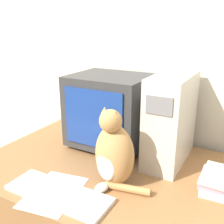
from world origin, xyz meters
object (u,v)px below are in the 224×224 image
Objects in this scene: computer_tower at (171,119)px; keyboard at (58,193)px; cat at (114,153)px; pen at (42,177)px; crt_monitor at (110,111)px; book_stack at (216,181)px.

keyboard is at bearing -120.25° from computer_tower.
cat is 2.62× the size of pen.
cat is (0.22, -0.35, -0.07)m from crt_monitor.
crt_monitor is 0.69m from book_stack.
pen is (-0.11, -0.48, -0.22)m from crt_monitor.
keyboard is 0.71m from book_stack.
pen is (-0.16, 0.07, -0.01)m from keyboard.
crt_monitor is 0.59m from keyboard.
computer_tower is 0.72m from pen.
computer_tower is at bearing 45.30° from pen.
computer_tower is at bearing 148.00° from book_stack.
cat is at bearing -112.97° from computer_tower.
crt_monitor reaches higher than cat.
keyboard is 2.33× the size of book_stack.
cat is 0.39m from pen.
computer_tower reaches higher than cat.
book_stack is at bearing -14.51° from crt_monitor.
cat is 0.48m from book_stack.
cat is at bearing -156.44° from book_stack.
crt_monitor is 0.93× the size of computer_tower.
keyboard is 0.30m from cat.
pen is at bearing 156.49° from keyboard.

